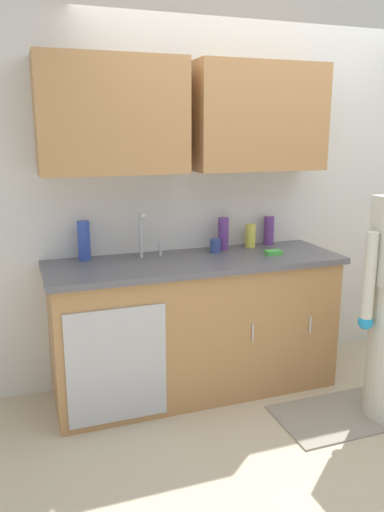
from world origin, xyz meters
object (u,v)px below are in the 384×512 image
Objects in this scene: bottle_water_short at (269,231)px; sponge at (273,252)px; bottle_dish_liquid at (250,236)px; cup_by_sink at (215,246)px; bottle_soap at (223,233)px; bottle_cleaner_spray at (84,241)px; sink at (153,264)px.

sponge is at bearing -112.00° from bottle_water_short.
bottle_dish_liquid reaches higher than cup_by_sink.
bottle_soap reaches higher than bottle_water_short.
bottle_soap reaches higher than sponge.
bottle_dish_liquid is at bearing 99.76° from sponge.
bottle_soap is at bearing 179.76° from bottle_dish_liquid.
bottle_dish_liquid is 0.80× the size of bottle_water_short.
bottle_soap is at bearing -175.17° from bottle_water_short.
cup_by_sink is (0.88, -0.09, -0.08)m from bottle_cleaner_spray.
bottle_water_short is (0.17, 0.03, 0.02)m from bottle_dish_liquid.
bottle_water_short is at bearing 13.17° from cup_by_sink.
sponge is at bearing -45.96° from bottle_soap.
bottle_cleaner_spray is 1.19m from bottle_dish_liquid.
bottle_water_short is (0.38, 0.03, -0.01)m from bottle_soap.
bottle_cleaner_spray is 1.13× the size of bottle_soap.
sink is 3.00× the size of bottle_dish_liquid.
bottle_dish_liquid is 0.22m from bottle_soap.
bottle_dish_liquid is 0.73× the size of bottle_soap.
bottle_water_short is 2.19× the size of cup_by_sink.
cup_by_sink is (-0.09, -0.08, -0.07)m from bottle_soap.
sponge is at bearing -80.24° from bottle_dish_liquid.
bottle_cleaner_spray reaches higher than bottle_water_short.
cup_by_sink is at bearing -139.61° from bottle_soap.
sink is 2.39× the size of bottle_water_short.
bottle_water_short is 0.49m from cup_by_sink.
bottle_dish_liquid is 1.51× the size of sponge.
sink reaches higher than bottle_dish_liquid.
bottle_dish_liquid is 0.28m from sponge.
sink is 0.84m from sponge.
bottle_soap is at bearing 134.04° from sponge.
bottle_dish_liquid is at bearing -168.81° from bottle_water_short.
bottle_dish_liquid reaches higher than sponge.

